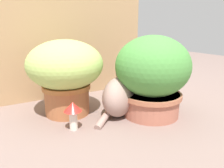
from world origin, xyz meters
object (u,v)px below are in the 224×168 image
at_px(cat, 120,94).
at_px(mushroom_ornament_red, 73,111).
at_px(leafy_planter, 152,74).
at_px(grass_planter, 66,71).

xyz_separation_m(cat, mushroom_ornament_red, (-0.30, -0.05, -0.02)).
height_order(leafy_planter, cat, leafy_planter).
height_order(grass_planter, cat, grass_planter).
bearing_deg(leafy_planter, mushroom_ornament_red, 174.63).
distance_m(grass_planter, cat, 0.33).
bearing_deg(grass_planter, cat, -33.02).
relative_size(grass_planter, mushroom_ornament_red, 2.99).
bearing_deg(cat, mushroom_ornament_red, -170.35).
xyz_separation_m(grass_planter, mushroom_ornament_red, (-0.04, -0.21, -0.15)).
bearing_deg(leafy_planter, cat, 148.58).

